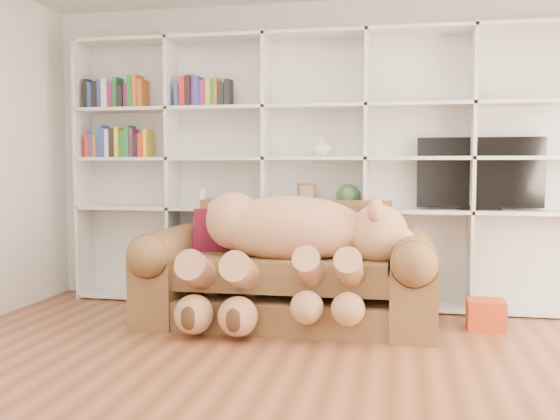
% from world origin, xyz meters
% --- Properties ---
extents(floor, '(5.00, 5.00, 0.00)m').
position_xyz_m(floor, '(0.00, 0.00, 0.00)').
color(floor, brown).
rests_on(floor, ground).
extents(wall_back, '(5.00, 0.02, 2.70)m').
position_xyz_m(wall_back, '(0.00, 2.50, 1.35)').
color(wall_back, white).
rests_on(wall_back, floor).
extents(bookshelf, '(4.43, 0.35, 2.40)m').
position_xyz_m(bookshelf, '(-0.24, 2.36, 1.31)').
color(bookshelf, silver).
rests_on(bookshelf, floor).
extents(sofa, '(2.26, 0.98, 0.95)m').
position_xyz_m(sofa, '(-0.13, 1.66, 0.36)').
color(sofa, brown).
rests_on(sofa, floor).
extents(teddy_bear, '(1.71, 0.93, 0.99)m').
position_xyz_m(teddy_bear, '(-0.08, 1.47, 0.66)').
color(teddy_bear, tan).
rests_on(teddy_bear, sofa).
extents(throw_pillow, '(0.42, 0.27, 0.41)m').
position_xyz_m(throw_pillow, '(-0.75, 1.82, 0.68)').
color(throw_pillow, maroon).
rests_on(throw_pillow, sofa).
extents(gift_box, '(0.28, 0.26, 0.22)m').
position_xyz_m(gift_box, '(1.38, 1.75, 0.11)').
color(gift_box, '#BB3A18').
rests_on(gift_box, floor).
extents(tv, '(1.03, 0.18, 0.61)m').
position_xyz_m(tv, '(1.39, 2.35, 1.17)').
color(tv, black).
rests_on(tv, bookshelf).
extents(picture_frame, '(0.17, 0.03, 0.21)m').
position_xyz_m(picture_frame, '(-0.08, 2.30, 0.98)').
color(picture_frame, brown).
rests_on(picture_frame, bookshelf).
extents(green_vase, '(0.21, 0.21, 0.21)m').
position_xyz_m(green_vase, '(0.29, 2.30, 0.97)').
color(green_vase, '#2F5C34').
rests_on(green_vase, bookshelf).
extents(figurine_tall, '(0.08, 0.08, 0.16)m').
position_xyz_m(figurine_tall, '(-1.04, 2.30, 0.94)').
color(figurine_tall, silver).
rests_on(figurine_tall, bookshelf).
extents(figurine_short, '(0.10, 0.10, 0.13)m').
position_xyz_m(figurine_short, '(-0.77, 2.30, 0.93)').
color(figurine_short, silver).
rests_on(figurine_short, bookshelf).
extents(snow_globe, '(0.10, 0.10, 0.10)m').
position_xyz_m(snow_globe, '(-0.65, 2.30, 0.92)').
color(snow_globe, silver).
rests_on(snow_globe, bookshelf).
extents(shelf_vase, '(0.21, 0.21, 0.17)m').
position_xyz_m(shelf_vase, '(0.05, 2.30, 1.40)').
color(shelf_vase, white).
rests_on(shelf_vase, bookshelf).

